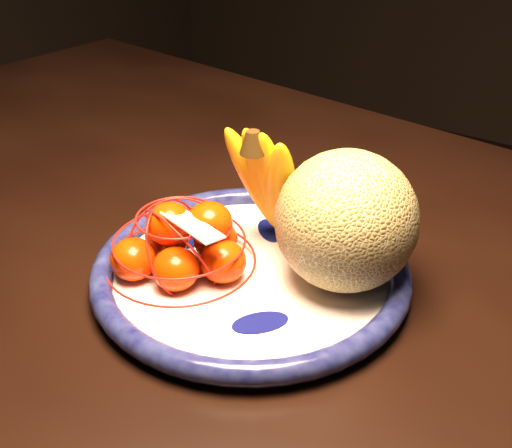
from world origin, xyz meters
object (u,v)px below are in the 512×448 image
Objects in this scene: dining_table at (198,262)px; mandarin_bag at (184,245)px; cantaloupe at (346,221)px; banana_bunch at (269,179)px; fruit_bowl at (251,271)px.

dining_table is 0.20m from mandarin_bag.
cantaloupe is (0.24, -0.04, 0.17)m from dining_table.
mandarin_bag is at bearing -113.14° from banana_bunch.
banana_bunch is at bearing 170.74° from cantaloupe.
cantaloupe reaches higher than dining_table.
dining_table is at bearing 150.06° from fruit_bowl.
fruit_bowl is 0.10m from banana_bunch.
cantaloupe is 0.18m from mandarin_bag.
banana_bunch is 0.12m from mandarin_bag.
fruit_bowl is 2.36× the size of cantaloupe.
mandarin_bag is at bearing -152.01° from cantaloupe.
fruit_bowl is at bearing 31.88° from mandarin_bag.
cantaloupe is at bearing 27.99° from mandarin_bag.
mandarin_bag is (-0.05, -0.10, -0.05)m from banana_bunch.
banana_bunch is at bearing 104.63° from fruit_bowl.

